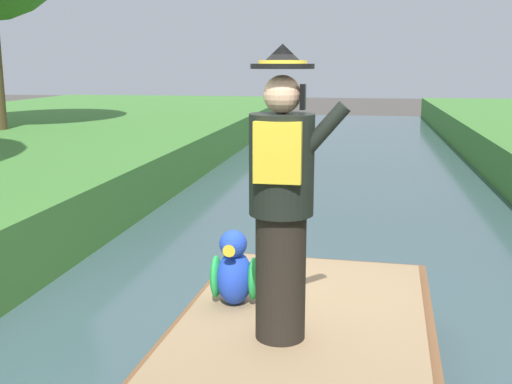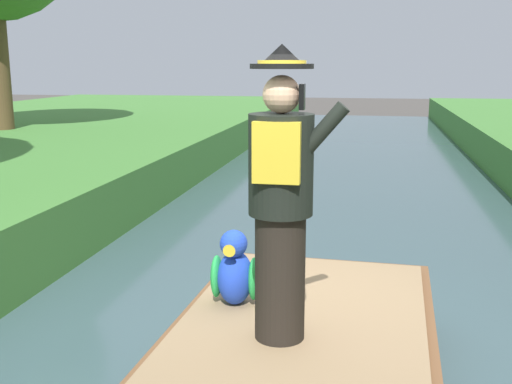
# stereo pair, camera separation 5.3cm
# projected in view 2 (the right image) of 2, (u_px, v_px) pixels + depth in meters

# --- Properties ---
(ground_plane) EXTENTS (80.00, 80.00, 0.00)m
(ground_plane) POSITION_uv_depth(u_px,v_px,m) (304.00, 384.00, 4.76)
(ground_plane) COLOR #4C4742
(canal_water) EXTENTS (5.82, 48.00, 0.10)m
(canal_water) POSITION_uv_depth(u_px,v_px,m) (304.00, 378.00, 4.75)
(canal_water) COLOR #3D565B
(canal_water) RESTS_ON ground
(person_pirate) EXTENTS (0.61, 0.42, 1.85)m
(person_pirate) POSITION_uv_depth(u_px,v_px,m) (281.00, 198.00, 3.77)
(person_pirate) COLOR black
(person_pirate) RESTS_ON boat
(parrot_plush) EXTENTS (0.36, 0.34, 0.57)m
(parrot_plush) POSITION_uv_depth(u_px,v_px,m) (235.00, 272.00, 4.46)
(parrot_plush) COLOR blue
(parrot_plush) RESTS_ON boat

